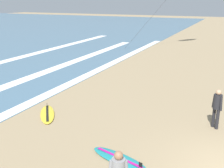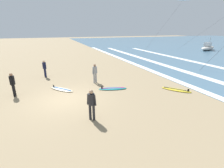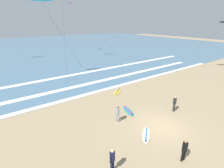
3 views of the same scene
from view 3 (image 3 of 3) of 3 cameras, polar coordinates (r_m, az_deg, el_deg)
name	(u,v)px [view 3 (image 3 of 3)]	position (r m, az deg, el deg)	size (l,w,h in m)	color
ground_plane	(162,127)	(14.82, 16.99, -14.07)	(160.00, 160.00, 0.00)	#9E8763
ocean_surface	(32,48)	(62.49, -26.20, 11.31)	(140.00, 90.00, 0.01)	slate
wave_foam_shoreline	(89,94)	(20.20, -8.16, -3.42)	(54.13, 0.69, 0.01)	white
wave_foam_mid_break	(78,86)	(22.80, -11.95, -0.76)	(48.91, 0.88, 0.01)	white
wave_foam_outer_break	(84,73)	(28.67, -9.74, 3.92)	(50.87, 0.94, 0.01)	white
surfer_mid_group	(185,148)	(11.73, 24.10, -19.91)	(0.51, 0.32, 1.60)	black
surfer_left_far	(175,102)	(17.04, 21.07, -6.02)	(0.40, 0.44, 1.60)	#232328
surfer_right_near	(112,158)	(10.28, 0.10, -24.56)	(0.51, 0.32, 1.60)	#141938
surfer_background_far	(118,112)	(14.31, 1.96, -9.86)	(0.32, 0.50, 1.60)	gray
surfboard_foreground_flat	(146,135)	(13.55, 11.90, -17.03)	(1.98, 1.82, 0.25)	beige
surfboard_right_spare	(128,111)	(16.39, 5.70, -9.33)	(1.13, 2.18, 0.25)	teal
surfboard_near_water	(117,92)	(20.43, 1.94, -2.81)	(2.02, 1.77, 0.25)	yellow
kite_magenta_high_left	(71,3)	(47.00, -14.31, 25.72)	(9.68, 11.11, 12.94)	#CC2384
kite_cyan_high_right	(40,0)	(25.04, -23.95, 25.26)	(8.46, 4.06, 11.13)	#23A8C6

